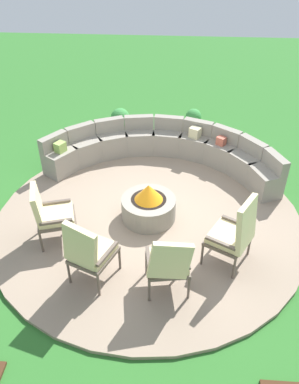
# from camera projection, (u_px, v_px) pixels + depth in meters

# --- Properties ---
(ground_plane) EXTENTS (24.00, 24.00, 0.00)m
(ground_plane) POSITION_uv_depth(u_px,v_px,m) (149.00, 220.00, 6.82)
(ground_plane) COLOR #2D6B28
(patio_circle) EXTENTS (5.21, 5.21, 0.06)m
(patio_circle) POSITION_uv_depth(u_px,v_px,m) (149.00, 219.00, 6.80)
(patio_circle) COLOR gray
(patio_circle) RESTS_ON ground_plane
(fire_pit) EXTENTS (0.92, 0.92, 0.67)m
(fire_pit) POSITION_uv_depth(u_px,v_px,m) (149.00, 206.00, 6.63)
(fire_pit) COLOR gray
(fire_pit) RESTS_ON patio_circle
(curved_stone_bench) EXTENTS (4.59, 1.98, 0.77)m
(curved_stone_bench) POSITION_uv_depth(u_px,v_px,m) (164.00, 150.00, 8.01)
(curved_stone_bench) COLOR gray
(curved_stone_bench) RESTS_ON patio_circle
(lounge_chair_front_left) EXTENTS (0.72, 0.69, 0.99)m
(lounge_chair_front_left) POSITION_uv_depth(u_px,v_px,m) (50.00, 213.00, 6.03)
(lounge_chair_front_left) COLOR brown
(lounge_chair_front_left) RESTS_ON patio_circle
(lounge_chair_front_right) EXTENTS (0.73, 0.78, 1.15)m
(lounge_chair_front_right) POSITION_uv_depth(u_px,v_px,m) (89.00, 251.00, 5.31)
(lounge_chair_front_right) COLOR brown
(lounge_chair_front_right) RESTS_ON patio_circle
(lounge_chair_back_left) EXTENTS (0.66, 0.62, 1.02)m
(lounge_chair_back_left) POSITION_uv_depth(u_px,v_px,m) (168.00, 262.00, 5.19)
(lounge_chair_back_left) COLOR brown
(lounge_chair_back_left) RESTS_ON patio_circle
(lounge_chair_back_right) EXTENTS (0.78, 0.81, 1.17)m
(lounge_chair_back_right) POSITION_uv_depth(u_px,v_px,m) (235.00, 232.00, 5.59)
(lounge_chair_back_right) COLOR brown
(lounge_chair_back_right) RESTS_ON patio_circle
(potted_plant_1) EXTENTS (0.37, 0.37, 0.54)m
(potted_plant_1) POSITION_uv_depth(u_px,v_px,m) (193.00, 119.00, 9.36)
(potted_plant_1) COLOR brown
(potted_plant_1) RESTS_ON ground_plane
(potted_plant_4) EXTENTS (0.44, 0.44, 0.63)m
(potted_plant_4) POSITION_uv_depth(u_px,v_px,m) (120.00, 120.00, 9.19)
(potted_plant_4) COLOR #605B56
(potted_plant_4) RESTS_ON ground_plane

